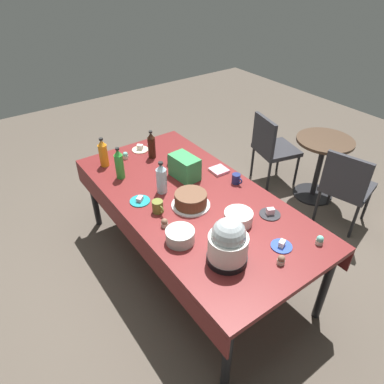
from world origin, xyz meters
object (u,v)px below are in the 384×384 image
object	(u,v)px
coffee_mug_black	(172,160)
cupcake_vanilla	(165,223)
frosted_layer_cake	(191,200)
maroon_chair_left	(272,146)
soda_bottle_cola	(152,145)
soda_carton	(185,167)
cupcake_rose	(281,260)
round_cafe_table	(321,158)
soda_bottle_lime_soda	(119,164)
maroon_chair_right	(346,185)
dessert_plate_cream	(140,149)
coffee_mug_olive	(158,207)
potluck_table	(192,203)
cupcake_cocoa	(320,240)
soda_bottle_orange_juice	(103,153)
cupcake_mint	(125,155)
glass_salad_bowl	(180,236)
dessert_plate_charcoal	(270,213)
coffee_mug_navy	(236,179)
soda_bottle_water	(161,178)
dessert_plate_teal	(140,200)
slow_cooker	(228,243)
ceramic_snack_bowl	(238,217)

from	to	relation	value
coffee_mug_black	cupcake_vanilla	bearing A→B (deg)	-36.65
frosted_layer_cake	maroon_chair_left	world-z (taller)	frosted_layer_cake
soda_bottle_cola	soda_carton	size ratio (longest dim) A/B	1.04
frosted_layer_cake	cupcake_rose	xyz separation A→B (m)	(0.82, 0.11, -0.02)
frosted_layer_cake	soda_bottle_cola	world-z (taller)	soda_bottle_cola
soda_bottle_cola	maroon_chair_left	world-z (taller)	soda_bottle_cola
soda_carton	round_cafe_table	bearing A→B (deg)	78.03
cupcake_vanilla	soda_bottle_lime_soda	bearing A→B (deg)	177.45
maroon_chair_right	dessert_plate_cream	bearing A→B (deg)	-131.90
coffee_mug_olive	round_cafe_table	size ratio (longest dim) A/B	0.17
potluck_table	cupcake_cocoa	xyz separation A→B (m)	(0.93, 0.39, 0.09)
soda_bottle_orange_juice	maroon_chair_right	distance (m)	2.32
dessert_plate_cream	maroon_chair_right	xyz separation A→B (m)	(1.35, 1.50, -0.27)
cupcake_rose	maroon_chair_right	xyz separation A→B (m)	(-0.48, 1.50, -0.29)
cupcake_rose	cupcake_mint	bearing A→B (deg)	-173.87
coffee_mug_black	dessert_plate_cream	bearing A→B (deg)	-164.94
cupcake_vanilla	cupcake_cocoa	size ratio (longest dim) A/B	1.00
maroon_chair_left	round_cafe_table	world-z (taller)	maroon_chair_left
soda_bottle_cola	glass_salad_bowl	bearing A→B (deg)	-21.10
dessert_plate_cream	maroon_chair_right	bearing A→B (deg)	48.10
maroon_chair_left	potluck_table	bearing A→B (deg)	-69.80
glass_salad_bowl	maroon_chair_right	size ratio (longest dim) A/B	0.23
cupcake_rose	maroon_chair_right	distance (m)	1.61
glass_salad_bowl	cupcake_rose	xyz separation A→B (m)	(0.54, 0.40, -0.01)
dessert_plate_charcoal	coffee_mug_navy	bearing A→B (deg)	170.65
coffee_mug_olive	coffee_mug_navy	bearing A→B (deg)	86.19
soda_bottle_water	round_cafe_table	xyz separation A→B (m)	(0.15, 1.92, -0.38)
coffee_mug_black	maroon_chair_left	xyz separation A→B (m)	(-0.05, 1.39, -0.30)
soda_bottle_cola	round_cafe_table	size ratio (longest dim) A/B	0.38
cupcake_mint	coffee_mug_black	distance (m)	0.46
cupcake_mint	soda_carton	xyz separation A→B (m)	(0.59, 0.27, 0.07)
dessert_plate_teal	cupcake_cocoa	world-z (taller)	cupcake_cocoa
slow_cooker	maroon_chair_right	distance (m)	1.83
soda_bottle_cola	ceramic_snack_bowl	bearing A→B (deg)	1.14
glass_salad_bowl	coffee_mug_navy	xyz separation A→B (m)	(-0.31, 0.78, -0.00)
slow_cooker	soda_bottle_orange_juice	xyz separation A→B (m)	(-1.54, -0.14, -0.03)
glass_salad_bowl	cupcake_mint	world-z (taller)	glass_salad_bowl
frosted_layer_cake	cupcake_mint	world-z (taller)	frosted_layer_cake
ceramic_snack_bowl	soda_carton	size ratio (longest dim) A/B	0.80
glass_salad_bowl	dessert_plate_teal	bearing A→B (deg)	-179.23
potluck_table	coffee_mug_navy	distance (m)	0.44
cupcake_mint	soda_bottle_lime_soda	world-z (taller)	soda_bottle_lime_soda
slow_cooker	maroon_chair_left	size ratio (longest dim) A/B	0.38
soda_bottle_cola	coffee_mug_black	bearing A→B (deg)	21.06
coffee_mug_black	round_cafe_table	world-z (taller)	coffee_mug_black
ceramic_snack_bowl	soda_bottle_water	size ratio (longest dim) A/B	0.75
cupcake_rose	dessert_plate_charcoal	bearing A→B (deg)	141.79
soda_bottle_orange_juice	round_cafe_table	distance (m)	2.31
coffee_mug_olive	dessert_plate_cream	bearing A→B (deg)	159.07
cupcake_vanilla	coffee_mug_navy	bearing A→B (deg)	98.81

